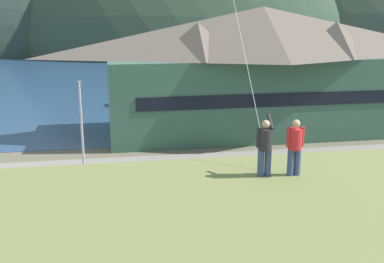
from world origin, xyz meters
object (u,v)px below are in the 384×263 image
at_px(parked_car_mid_row_center, 306,217).
at_px(parked_car_mid_row_near, 60,193).
at_px(parked_car_front_row_silver, 180,188).
at_px(parking_light_pole, 82,124).
at_px(harbor_lodge, 262,67).
at_px(moored_boat_wharfside, 129,99).
at_px(wharf_dock, 159,104).
at_px(parked_car_back_row_right, 272,174).
at_px(parked_car_back_row_left, 145,233).
at_px(person_companion, 295,146).
at_px(person_kite_flyer, 265,146).
at_px(parked_car_lone_by_shed, 367,176).
at_px(moored_boat_outer_mooring, 184,95).

bearing_deg(parked_car_mid_row_center, parked_car_mid_row_near, 156.81).
relative_size(parked_car_front_row_silver, parking_light_pole, 0.65).
height_order(harbor_lodge, moored_boat_wharfside, harbor_lodge).
bearing_deg(wharf_dock, moored_boat_wharfside, 152.46).
xyz_separation_m(harbor_lodge, parked_car_back_row_right, (-3.58, -14.14, -4.94)).
bearing_deg(harbor_lodge, parked_car_mid_row_center, -100.88).
height_order(parked_car_back_row_left, person_companion, person_companion).
xyz_separation_m(parked_car_front_row_silver, person_kite_flyer, (0.84, -12.80, 6.31)).
relative_size(parked_car_lone_by_shed, person_companion, 2.45).
height_order(parked_car_mid_row_center, parking_light_pole, parking_light_pole).
distance_m(wharf_dock, parked_car_back_row_right, 26.98).
xyz_separation_m(moored_boat_wharfside, parking_light_pole, (-3.83, -24.81, 3.21)).
relative_size(moored_boat_wharfside, parked_car_back_row_right, 1.62).
bearing_deg(parked_car_mid_row_near, parking_light_pole, 76.50).
xyz_separation_m(harbor_lodge, parked_car_lone_by_shed, (2.17, -15.59, -4.94)).
xyz_separation_m(parked_car_mid_row_near, person_companion, (8.62, -13.23, 6.30)).
distance_m(harbor_lodge, parked_car_mid_row_center, 21.56).
bearing_deg(person_companion, parked_car_front_row_silver, 97.73).
bearing_deg(moored_boat_wharfside, parked_car_back_row_right, -74.13).
distance_m(moored_boat_wharfside, parked_car_lone_by_shed, 32.84).
bearing_deg(parked_car_lone_by_shed, person_kite_flyer, -130.88).
relative_size(parked_car_back_row_left, parked_car_mid_row_near, 1.00).
height_order(parked_car_back_row_left, parked_car_front_row_silver, same).
bearing_deg(person_kite_flyer, parked_car_back_row_left, 113.87).
xyz_separation_m(parked_car_front_row_silver, parked_car_mid_row_near, (-6.87, 0.33, 0.00)).
bearing_deg(person_kite_flyer, parked_car_mid_row_center, 57.61).
distance_m(harbor_lodge, parked_car_back_row_left, 24.74).
xyz_separation_m(wharf_dock, parking_light_pole, (-7.24, -23.03, 3.58)).
bearing_deg(parked_car_back_row_left, parked_car_mid_row_near, 127.59).
bearing_deg(parked_car_front_row_silver, parked_car_mid_row_center, -41.42).
bearing_deg(parking_light_pole, parked_car_back_row_left, -72.09).
relative_size(parked_car_mid_row_center, person_kite_flyer, 2.33).
relative_size(wharf_dock, parked_car_mid_row_center, 3.05).
distance_m(moored_boat_outer_mooring, parked_car_lone_by_shed, 32.26).
height_order(parked_car_back_row_left, parking_light_pole, parking_light_pole).
relative_size(parked_car_front_row_silver, person_kite_flyer, 2.30).
height_order(harbor_lodge, person_kite_flyer, harbor_lodge).
xyz_separation_m(wharf_dock, moored_boat_wharfside, (-3.41, 1.78, 0.37)).
height_order(moored_boat_outer_mooring, parked_car_lone_by_shed, moored_boat_outer_mooring).
distance_m(parked_car_back_row_left, parking_light_pole, 11.30).
xyz_separation_m(wharf_dock, parked_car_mid_row_center, (4.27, -33.03, 0.71)).
bearing_deg(parking_light_pole, person_kite_flyer, -69.57).
bearing_deg(parked_car_back_row_left, parked_car_front_row_silver, 66.30).
distance_m(person_kite_flyer, person_companion, 0.91).
height_order(parked_car_back_row_right, person_companion, person_companion).
bearing_deg(person_kite_flyer, parked_car_back_row_right, 69.59).
distance_m(harbor_lodge, parked_car_back_row_right, 15.40).
bearing_deg(parked_car_back_row_left, parking_light_pole, 107.91).
relative_size(moored_boat_wharfside, moored_boat_outer_mooring, 1.01).
distance_m(moored_boat_wharfside, parked_car_back_row_left, 35.21).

